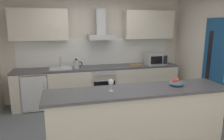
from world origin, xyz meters
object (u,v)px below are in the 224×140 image
(oven, at_px, (102,84))
(fruit_bowl, at_px, (176,83))
(sink, at_px, (61,68))
(refrigerator, at_px, (36,90))
(range_hood, at_px, (101,30))
(wine_glass, at_px, (111,83))
(microwave, at_px, (156,59))
(kettle, at_px, (76,64))
(chopping_board, at_px, (136,65))

(oven, relative_size, fruit_bowl, 3.64)
(sink, bearing_deg, refrigerator, -178.67)
(range_hood, bearing_deg, refrigerator, -175.17)
(range_hood, xyz_separation_m, fruit_bowl, (0.76, -2.22, -0.76))
(refrigerator, bearing_deg, wine_glass, -58.95)
(refrigerator, relative_size, microwave, 1.70)
(oven, xyz_separation_m, fruit_bowl, (0.76, -2.09, 0.56))
(kettle, bearing_deg, chopping_board, 0.38)
(microwave, relative_size, fruit_bowl, 2.27)
(refrigerator, height_order, wine_glass, wine_glass)
(refrigerator, distance_m, microwave, 3.03)
(wine_glass, bearing_deg, fruit_bowl, 1.01)
(microwave, xyz_separation_m, sink, (-2.37, 0.04, -0.12))
(microwave, height_order, fruit_bowl, microwave)
(oven, bearing_deg, range_hood, 90.00)
(chopping_board, bearing_deg, microwave, -0.46)
(refrigerator, xyz_separation_m, fruit_bowl, (2.32, -2.09, 0.60))
(range_hood, relative_size, wine_glass, 4.05)
(microwave, relative_size, wine_glass, 2.81)
(range_hood, relative_size, chopping_board, 2.12)
(wine_glass, distance_m, fruit_bowl, 1.06)
(wine_glass, xyz_separation_m, chopping_board, (1.18, 2.09, -0.19))
(oven, xyz_separation_m, kettle, (-0.62, -0.03, 0.55))
(sink, distance_m, fruit_bowl, 2.73)
(oven, xyz_separation_m, sink, (-0.97, 0.01, 0.47))
(fruit_bowl, bearing_deg, refrigerator, 138.04)
(sink, xyz_separation_m, kettle, (0.35, -0.04, 0.08))
(range_hood, bearing_deg, sink, -173.06)
(oven, height_order, refrigerator, oven)
(sink, height_order, chopping_board, sink)
(refrigerator, relative_size, wine_glass, 4.78)
(microwave, distance_m, range_hood, 1.59)
(refrigerator, xyz_separation_m, microwave, (2.97, -0.03, 0.62))
(range_hood, bearing_deg, chopping_board, -9.87)
(wine_glass, bearing_deg, sink, 107.73)
(range_hood, bearing_deg, fruit_bowl, -71.15)
(kettle, distance_m, chopping_board, 1.51)
(refrigerator, bearing_deg, sink, 1.33)
(refrigerator, bearing_deg, chopping_board, -0.49)
(kettle, relative_size, chopping_board, 0.85)
(kettle, bearing_deg, sink, 172.75)
(refrigerator, xyz_separation_m, sink, (0.59, 0.01, 0.50))
(refrigerator, relative_size, fruit_bowl, 3.86)
(microwave, height_order, sink, microwave)
(refrigerator, xyz_separation_m, range_hood, (1.57, 0.13, 1.36))
(oven, relative_size, microwave, 1.60)
(chopping_board, bearing_deg, range_hood, 170.13)
(range_hood, bearing_deg, kettle, -165.32)
(range_hood, relative_size, fruit_bowl, 3.27)
(sink, bearing_deg, wine_glass, -72.27)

